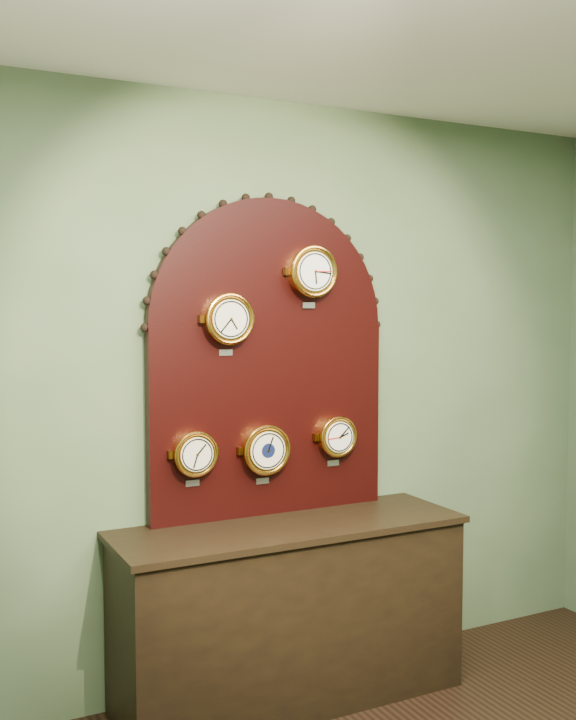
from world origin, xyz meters
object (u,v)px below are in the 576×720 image
hygrometer (195,454)px  barometer (265,450)px  tide_clock (336,436)px  shop_counter (290,615)px  arabic_clock (312,272)px  display_board (269,348)px  roman_clock (228,319)px

hygrometer → barometer: bearing=-0.1°
tide_clock → shop_counter: bearing=-155.3°
shop_counter → barometer: size_ratio=5.53×
hygrometer → tide_clock: tide_clock is taller
arabic_clock → hygrometer: (-0.60, 0.00, -0.83)m
shop_counter → arabic_clock: arabic_clock is taller
hygrometer → display_board: bearing=9.3°
shop_counter → arabic_clock: size_ratio=5.36×
roman_clock → hygrometer: 0.63m
display_board → tide_clock: size_ratio=6.03×
display_board → shop_counter: bearing=-90.0°
roman_clock → hygrometer: (-0.17, 0.00, -0.60)m
tide_clock → hygrometer: bearing=-180.0°
roman_clock → hygrometer: bearing=179.8°
shop_counter → tide_clock: size_ratio=6.31×
display_board → barometer: display_board is taller
tide_clock → barometer: bearing=-179.8°
hygrometer → roman_clock: bearing=-0.2°
arabic_clock → hygrometer: size_ratio=1.15×
shop_counter → roman_clock: (-0.24, 0.15, 1.37)m
arabic_clock → tide_clock: arabic_clock is taller
shop_counter → barometer: barometer is taller
arabic_clock → hygrometer: 1.02m
display_board → tide_clock: display_board is taller
shop_counter → hygrometer: (-0.40, 0.15, 0.76)m
display_board → hygrometer: (-0.40, -0.07, -0.46)m
barometer → tide_clock: (0.39, 0.00, 0.03)m
roman_clock → tide_clock: bearing=0.1°
roman_clock → arabic_clock: bearing=-0.0°
display_board → arabic_clock: display_board is taller
roman_clock → tide_clock: 0.81m
shop_counter → roman_clock: roman_clock is taller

